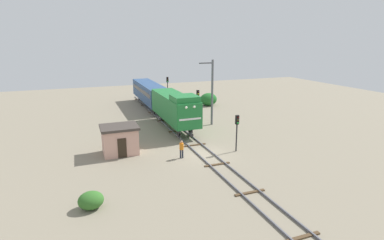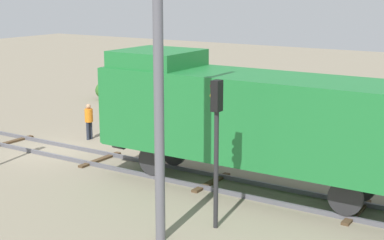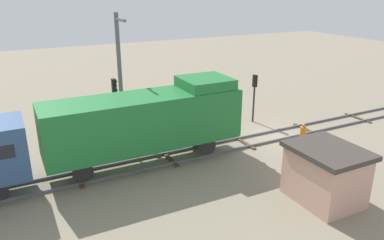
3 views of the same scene
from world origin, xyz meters
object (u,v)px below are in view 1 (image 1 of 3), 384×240
Objects in this scene: locomotive at (175,107)px; traffic_signal_near at (237,126)px; traffic_signal_mid at (198,101)px; worker_near_track at (182,148)px; passenger_car_leading at (150,92)px; catenary_mast at (212,91)px; traffic_signal_far at (168,85)px; relay_hut at (120,139)px.

traffic_signal_near is at bearing -71.68° from locomotive.
traffic_signal_mid reaches higher than worker_near_track.
passenger_car_leading is 8.24× the size of worker_near_track.
traffic_signal_mid is 0.54× the size of catenary_mast.
traffic_signal_mid is at bearing 150.62° from catenary_mast.
passenger_car_leading is at bearing 90.00° from locomotive.
traffic_signal_far is (0.40, 24.83, 0.58)m from traffic_signal_near.
locomotive is 1.40× the size of catenary_mast.
catenary_mast reaches higher than relay_hut.
traffic_signal_near is 2.15× the size of worker_near_track.
traffic_signal_near is 24.84m from traffic_signal_far.
traffic_signal_far is at bearing 26.94° from passenger_car_leading.
locomotive is 9.77m from relay_hut.
locomotive reaches higher than traffic_signal_mid.
locomotive is 9.90m from worker_near_track.
catenary_mast is at bearing 26.14° from relay_hut.
passenger_car_leading is at bearing 110.33° from catenary_mast.
traffic_signal_near is 0.81× the size of traffic_signal_far.
traffic_signal_far is 0.55× the size of catenary_mast.
catenary_mast is at bearing -29.38° from traffic_signal_mid.
passenger_car_leading is at bearing -153.06° from traffic_signal_far.
relay_hut is (-7.50, -19.44, -1.13)m from passenger_car_leading.
traffic_signal_far is (3.60, 1.83, 0.61)m from passenger_car_leading.
passenger_car_leading is 4.08m from traffic_signal_far.
traffic_signal_near is 5.82m from worker_near_track.
passenger_car_leading is at bearing -56.55° from worker_near_track.
traffic_signal_mid is 0.98× the size of traffic_signal_far.
traffic_signal_near is 1.04× the size of relay_hut.
passenger_car_leading is 4.00× the size of relay_hut.
locomotive is 5.20m from catenary_mast.
relay_hut is at bearing -147.39° from traffic_signal_mid.
catenary_mast is (7.34, 9.44, 3.40)m from worker_near_track.
traffic_signal_near is at bearing -18.43° from relay_hut.
locomotive is at bearing -165.62° from traffic_signal_mid.
passenger_car_leading is at bearing 105.26° from traffic_signal_mid.
passenger_car_leading reaches higher than traffic_signal_near.
traffic_signal_far reaches higher than relay_hut.
traffic_signal_far reaches higher than traffic_signal_mid.
locomotive is at bearing -103.35° from traffic_signal_far.
traffic_signal_near is at bearing -91.09° from traffic_signal_mid.
traffic_signal_near is at bearing -82.08° from passenger_car_leading.
locomotive is 2.56× the size of traffic_signal_far.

